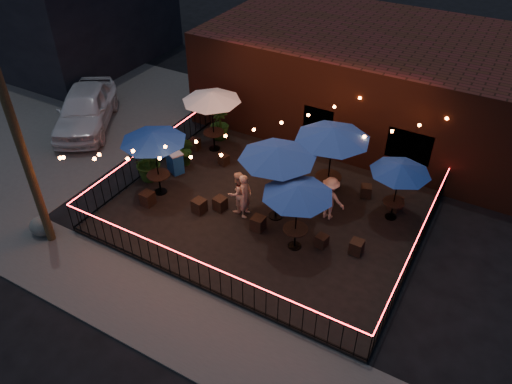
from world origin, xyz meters
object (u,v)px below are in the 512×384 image
at_px(cafe_table_5, 401,169).
at_px(cafe_table_4, 298,191).
at_px(utility_pole, 16,132).
at_px(cafe_table_1, 211,97).
at_px(cafe_table_0, 153,138).
at_px(boulder, 41,226).
at_px(cafe_table_2, 278,154).
at_px(cooler, 175,162).
at_px(cafe_table_3, 333,135).

bearing_deg(cafe_table_5, cafe_table_4, -127.31).
relative_size(utility_pole, cafe_table_1, 2.69).
height_order(cafe_table_0, cafe_table_4, cafe_table_0).
xyz_separation_m(utility_pole, cafe_table_1, (1.68, 6.98, -1.56)).
bearing_deg(boulder, cafe_table_1, 72.99).
relative_size(cafe_table_2, boulder, 3.40).
relative_size(cafe_table_4, boulder, 2.79).
relative_size(cafe_table_0, boulder, 3.03).
bearing_deg(cafe_table_0, cafe_table_1, 88.65).
bearing_deg(cafe_table_5, cooler, -170.04).
bearing_deg(boulder, cafe_table_2, 35.12).
xyz_separation_m(utility_pole, cafe_table_0, (1.60, 3.61, -1.59)).
bearing_deg(cafe_table_0, utility_pole, -113.90).
xyz_separation_m(utility_pole, cooler, (1.29, 4.93, -3.42)).
bearing_deg(cafe_table_5, cafe_table_2, -151.16).
height_order(cafe_table_0, cafe_table_1, cafe_table_1).
distance_m(cooler, boulder, 5.18).
xyz_separation_m(cafe_table_0, cafe_table_2, (4.21, 0.84, 0.23)).
height_order(cafe_table_0, cafe_table_2, cafe_table_2).
bearing_deg(cafe_table_4, utility_pole, -153.83).
xyz_separation_m(cafe_table_0, cafe_table_4, (5.41, -0.17, -0.11)).
height_order(utility_pole, boulder, utility_pole).
distance_m(cafe_table_0, cafe_table_3, 5.92).
xyz_separation_m(cafe_table_3, cafe_table_5, (2.34, 0.00, -0.57)).
xyz_separation_m(cafe_table_1, cafe_table_3, (5.19, -0.67, 0.24)).
xyz_separation_m(cafe_table_4, cooler, (-5.72, 1.48, -1.72)).
xyz_separation_m(cafe_table_0, boulder, (-2.04, -3.56, -2.08)).
bearing_deg(cafe_table_1, cafe_table_0, -91.35).
distance_m(utility_pole, cafe_table_5, 11.32).
distance_m(cafe_table_5, cooler, 8.17).
distance_m(cafe_table_1, boulder, 7.55).
bearing_deg(cafe_table_4, cafe_table_2, 139.93).
relative_size(cafe_table_1, cooler, 3.47).
bearing_deg(boulder, utility_pole, -7.01).
bearing_deg(boulder, cafe_table_4, 24.46).
xyz_separation_m(cafe_table_1, boulder, (-2.12, -6.93, -2.11)).
bearing_deg(utility_pole, cafe_table_0, 66.10).
bearing_deg(cooler, cafe_table_5, 34.78).
bearing_deg(cafe_table_1, cafe_table_5, -5.06).
height_order(utility_pole, cafe_table_2, utility_pole).
relative_size(cafe_table_0, cafe_table_1, 0.86).
xyz_separation_m(cafe_table_5, boulder, (-9.64, -6.26, -1.77)).
distance_m(cafe_table_3, cooler, 6.11).
relative_size(cafe_table_0, cafe_table_4, 1.08).
bearing_deg(cafe_table_3, cooler, -166.05).
height_order(cafe_table_4, boulder, cafe_table_4).
relative_size(cafe_table_4, cafe_table_5, 1.10).
xyz_separation_m(cooler, boulder, (-1.73, -4.87, -0.25)).
xyz_separation_m(cafe_table_3, boulder, (-7.31, -6.26, -2.35)).
relative_size(cafe_table_2, cafe_table_5, 1.34).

